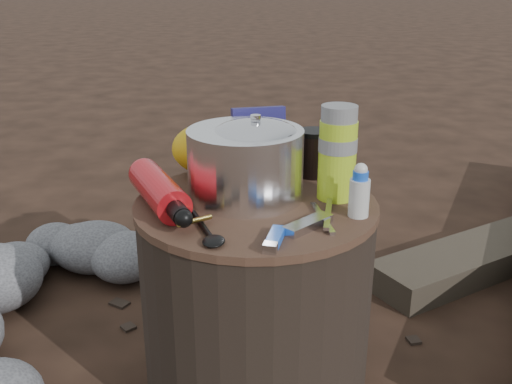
# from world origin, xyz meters

# --- Properties ---
(ground) EXTENTS (60.00, 60.00, 0.00)m
(ground) POSITION_xyz_m (0.00, 0.00, 0.00)
(ground) COLOR black
(ground) RESTS_ON ground
(stump) EXTENTS (0.50, 0.50, 0.46)m
(stump) POSITION_xyz_m (0.00, 0.00, 0.23)
(stump) COLOR black
(stump) RESTS_ON ground
(rock_ring) EXTENTS (0.44, 0.96, 0.19)m
(rock_ring) POSITION_xyz_m (-0.60, 0.18, 0.10)
(rock_ring) COLOR #5B5B60
(rock_ring) RESTS_ON ground
(log_small) EXTENTS (0.98, 0.77, 0.09)m
(log_small) POSITION_xyz_m (0.78, 0.69, 0.04)
(log_small) COLOR #393126
(log_small) RESTS_ON ground
(foil_windscreen) EXTENTS (0.24, 0.24, 0.15)m
(foil_windscreen) POSITION_xyz_m (-0.02, 0.03, 0.53)
(foil_windscreen) COLOR white
(foil_windscreen) RESTS_ON stump
(camping_pot) EXTENTS (0.17, 0.17, 0.17)m
(camping_pot) POSITION_xyz_m (-0.00, 0.03, 0.54)
(camping_pot) COLOR silver
(camping_pot) RESTS_ON stump
(fuel_bottle) EXTENTS (0.20, 0.28, 0.07)m
(fuel_bottle) POSITION_xyz_m (-0.19, -0.04, 0.49)
(fuel_bottle) COLOR red
(fuel_bottle) RESTS_ON stump
(thermos) EXTENTS (0.08, 0.08, 0.19)m
(thermos) POSITION_xyz_m (0.16, 0.04, 0.55)
(thermos) COLOR #A5CA21
(thermos) RESTS_ON stump
(travel_mug) EXTENTS (0.07, 0.07, 0.11)m
(travel_mug) POSITION_xyz_m (0.12, 0.17, 0.51)
(travel_mug) COLOR black
(travel_mug) RESTS_ON stump
(stuff_sack) EXTENTS (0.18, 0.14, 0.12)m
(stuff_sack) POSITION_xyz_m (-0.12, 0.17, 0.52)
(stuff_sack) COLOR gold
(stuff_sack) RESTS_ON stump
(food_pouch) EXTENTS (0.12, 0.06, 0.16)m
(food_pouch) POSITION_xyz_m (-0.01, 0.18, 0.54)
(food_pouch) COLOR navy
(food_pouch) RESTS_ON stump
(lighter) EXTENTS (0.04, 0.10, 0.02)m
(lighter) POSITION_xyz_m (0.05, -0.18, 0.47)
(lighter) COLOR blue
(lighter) RESTS_ON stump
(multitool) EXTENTS (0.10, 0.10, 0.02)m
(multitool) POSITION_xyz_m (0.11, -0.12, 0.47)
(multitool) COLOR silver
(multitool) RESTS_ON stump
(pot_grabber) EXTENTS (0.05, 0.15, 0.01)m
(pot_grabber) POSITION_xyz_m (0.13, -0.08, 0.46)
(pot_grabber) COLOR silver
(pot_grabber) RESTS_ON stump
(spork) EXTENTS (0.09, 0.16, 0.01)m
(spork) POSITION_xyz_m (-0.09, -0.14, 0.46)
(spork) COLOR black
(spork) RESTS_ON stump
(squeeze_bottle) EXTENTS (0.04, 0.04, 0.09)m
(squeeze_bottle) POSITION_xyz_m (0.20, -0.06, 0.51)
(squeeze_bottle) COLOR silver
(squeeze_bottle) RESTS_ON stump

